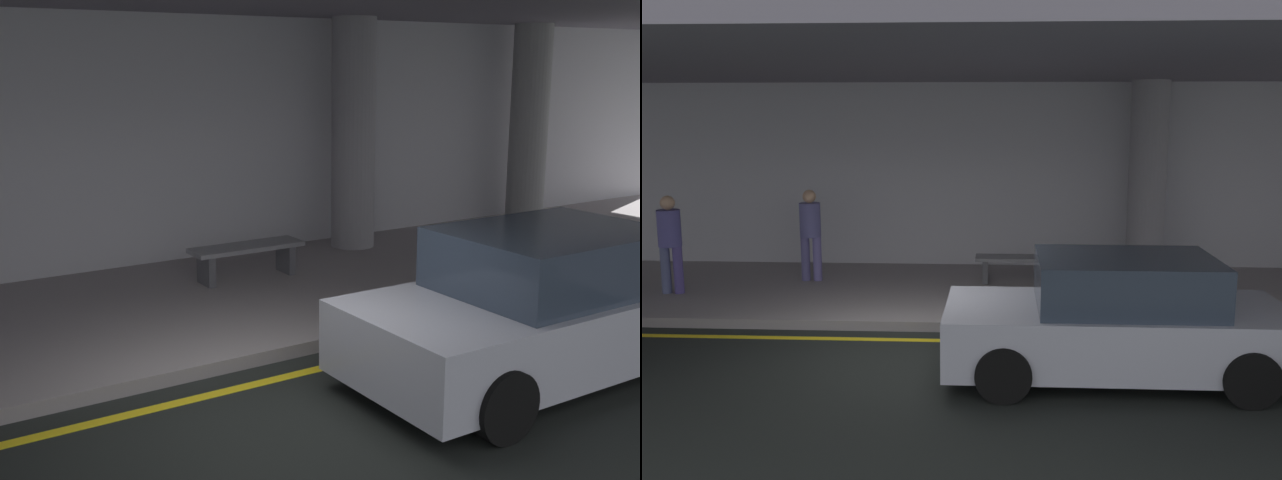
# 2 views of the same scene
# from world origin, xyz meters

# --- Properties ---
(ground_plane) EXTENTS (60.00, 60.00, 0.00)m
(ground_plane) POSITION_xyz_m (0.00, 0.00, 0.00)
(ground_plane) COLOR black
(sidewalk) EXTENTS (26.00, 4.20, 0.15)m
(sidewalk) POSITION_xyz_m (0.00, 3.10, 0.07)
(sidewalk) COLOR gray
(sidewalk) RESTS_ON ground
(lane_stripe_yellow) EXTENTS (26.00, 0.14, 0.01)m
(lane_stripe_yellow) POSITION_xyz_m (0.00, 0.61, 0.00)
(lane_stripe_yellow) COLOR yellow
(lane_stripe_yellow) RESTS_ON ground
(support_column_left_mid) EXTENTS (0.71, 0.71, 3.65)m
(support_column_left_mid) POSITION_xyz_m (4.00, 4.53, 1.97)
(support_column_left_mid) COLOR gray
(support_column_left_mid) RESTS_ON sidewalk
(support_column_center) EXTENTS (0.71, 0.71, 3.65)m
(support_column_center) POSITION_xyz_m (8.00, 4.53, 1.97)
(support_column_center) COLOR gray
(support_column_center) RESTS_ON sidewalk
(terminal_back_wall) EXTENTS (26.00, 0.30, 3.80)m
(terminal_back_wall) POSITION_xyz_m (0.00, 5.35, 1.90)
(terminal_back_wall) COLOR #B6B5BC
(terminal_back_wall) RESTS_ON ground
(car_silver) EXTENTS (4.10, 1.92, 1.50)m
(car_silver) POSITION_xyz_m (2.67, -0.70, 0.71)
(car_silver) COLOR #B1B3C2
(car_silver) RESTS_ON ground
(bench_metal) EXTENTS (1.60, 0.50, 0.48)m
(bench_metal) POSITION_xyz_m (1.59, 3.65, 0.50)
(bench_metal) COLOR slate
(bench_metal) RESTS_ON sidewalk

